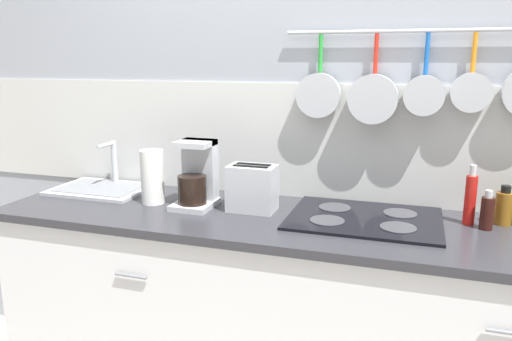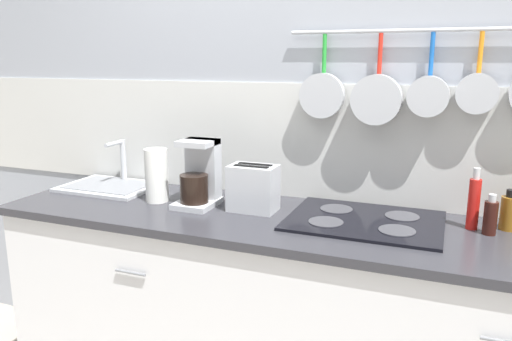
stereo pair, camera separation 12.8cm
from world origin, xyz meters
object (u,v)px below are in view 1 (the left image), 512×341
Objects in this scene: paper_towel_roll at (152,177)px; bottle_vinegar at (470,198)px; toaster at (252,188)px; bottle_hot_sauce at (487,212)px; coffee_maker at (197,179)px; bottle_cooking_wine at (504,207)px.

bottle_vinegar is (1.32, 0.12, -0.02)m from paper_towel_roll.
paper_towel_roll is at bearing -174.81° from bottle_vinegar.
toaster is 0.87m from bottle_vinegar.
toaster is 0.92m from bottle_hot_sauce.
bottle_hot_sauce is (0.92, 0.05, -0.03)m from toaster.
bottle_vinegar is 1.55× the size of bottle_hot_sauce.
bottle_vinegar reaches higher than toaster.
coffee_maker is 1.23× the size of bottle_vinegar.
bottle_cooking_wine is (0.13, 0.04, -0.04)m from bottle_vinegar.
paper_towel_roll is 0.83× the size of coffee_maker.
bottle_hot_sauce is (1.18, 0.05, -0.05)m from coffee_maker.
bottle_vinegar reaches higher than bottle_cooking_wine.
paper_towel_roll reaches higher than bottle_cooking_wine.
bottle_cooking_wine is (0.99, 0.13, -0.03)m from toaster.
bottle_cooking_wine is (1.25, 0.14, -0.05)m from coffee_maker.
paper_towel_roll is 0.46m from toaster.
paper_towel_roll reaches higher than bottle_hot_sauce.
coffee_maker is at bearing -177.44° from bottle_hot_sauce.
coffee_maker is at bearing -173.73° from bottle_cooking_wine.
bottle_hot_sauce is at bearing 3.19° from paper_towel_roll.
toaster reaches higher than bottle_hot_sauce.
coffee_maker is 1.26m from bottle_cooking_wine.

